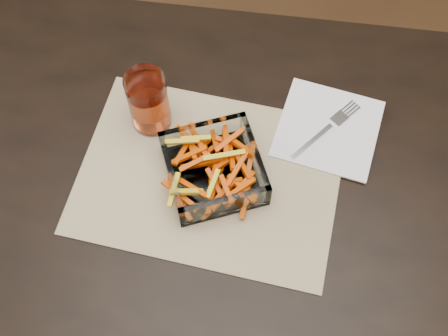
{
  "coord_description": "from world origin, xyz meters",
  "views": [
    {
      "loc": [
        -0.05,
        -0.36,
        1.63
      ],
      "look_at": [
        -0.11,
        0.07,
        0.78
      ],
      "focal_mm": 45.0,
      "sensor_mm": 36.0,
      "label": 1
    }
  ],
  "objects_px": {
    "glass_bowl": "(214,170)",
    "tumbler": "(149,103)",
    "dining_table": "(277,237)",
    "fork": "(328,128)"
  },
  "relations": [
    {
      "from": "fork",
      "to": "glass_bowl",
      "type": "bearing_deg",
      "value": -107.57
    },
    {
      "from": "dining_table",
      "to": "fork",
      "type": "xyz_separation_m",
      "value": [
        0.07,
        0.19,
        0.1
      ]
    },
    {
      "from": "dining_table",
      "to": "glass_bowl",
      "type": "relative_size",
      "value": 7.82
    },
    {
      "from": "glass_bowl",
      "to": "fork",
      "type": "xyz_separation_m",
      "value": [
        0.19,
        0.12,
        -0.02
      ]
    },
    {
      "from": "glass_bowl",
      "to": "tumbler",
      "type": "bearing_deg",
      "value": 142.59
    },
    {
      "from": "dining_table",
      "to": "fork",
      "type": "relative_size",
      "value": 11.39
    },
    {
      "from": "dining_table",
      "to": "tumbler",
      "type": "xyz_separation_m",
      "value": [
        -0.25,
        0.16,
        0.15
      ]
    },
    {
      "from": "fork",
      "to": "tumbler",
      "type": "bearing_deg",
      "value": -135.82
    },
    {
      "from": "tumbler",
      "to": "fork",
      "type": "xyz_separation_m",
      "value": [
        0.32,
        0.02,
        -0.05
      ]
    },
    {
      "from": "dining_table",
      "to": "glass_bowl",
      "type": "distance_m",
      "value": 0.18
    }
  ]
}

